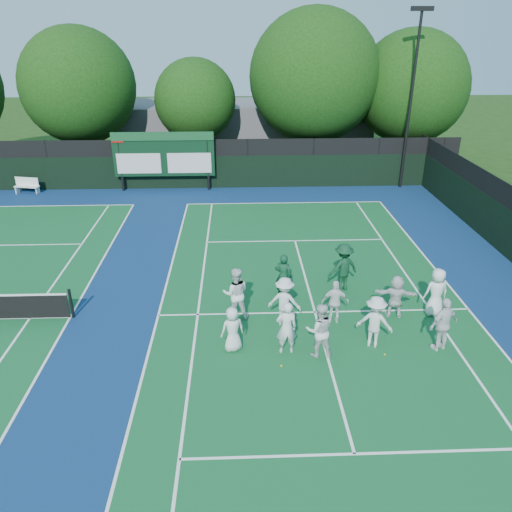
{
  "coord_description": "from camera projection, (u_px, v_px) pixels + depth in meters",
  "views": [
    {
      "loc": [
        -2.66,
        -13.99,
        9.19
      ],
      "look_at": [
        -2.0,
        3.0,
        1.3
      ],
      "focal_mm": 35.0,
      "sensor_mm": 36.0,
      "label": 1
    }
  ],
  "objects": [
    {
      "name": "ground",
      "position": [
        319.0,
        328.0,
        16.64
      ],
      "size": [
        120.0,
        120.0,
        0.0
      ],
      "primitive_type": "plane",
      "color": "#1B390F",
      "rests_on": "ground"
    },
    {
      "name": "court_apron",
      "position": [
        143.0,
        316.0,
        17.33
      ],
      "size": [
        34.0,
        32.0,
        0.01
      ],
      "primitive_type": "cube",
      "color": "navy",
      "rests_on": "ground"
    },
    {
      "name": "near_court",
      "position": [
        315.0,
        312.0,
        17.54
      ],
      "size": [
        11.05,
        23.85,
        0.01
      ],
      "color": "#115729",
      "rests_on": "ground"
    },
    {
      "name": "back_fence",
      "position": [
        182.0,
        167.0,
        30.36
      ],
      "size": [
        34.0,
        0.08,
        3.0
      ],
      "color": "black",
      "rests_on": "ground"
    },
    {
      "name": "scoreboard",
      "position": [
        164.0,
        155.0,
        29.6
      ],
      "size": [
        6.0,
        0.21,
        3.55
      ],
      "color": "black",
      "rests_on": "ground"
    },
    {
      "name": "clubhouse",
      "position": [
        245.0,
        130.0,
        37.48
      ],
      "size": [
        18.0,
        6.0,
        4.0
      ],
      "primitive_type": "cube",
      "color": "slate",
      "rests_on": "ground"
    },
    {
      "name": "light_pole_right",
      "position": [
        413.0,
        81.0,
        28.48
      ],
      "size": [
        1.2,
        0.3,
        10.12
      ],
      "color": "black",
      "rests_on": "ground"
    },
    {
      "name": "bench",
      "position": [
        27.0,
        185.0,
        29.82
      ],
      "size": [
        1.55,
        0.72,
        0.95
      ],
      "color": "white",
      "rests_on": "ground"
    },
    {
      "name": "tree_b",
      "position": [
        81.0,
        89.0,
        31.63
      ],
      "size": [
        7.2,
        7.2,
        9.29
      ],
      "color": "black",
      "rests_on": "ground"
    },
    {
      "name": "tree_c",
      "position": [
        198.0,
        102.0,
        32.24
      ],
      "size": [
        5.23,
        5.23,
        7.42
      ],
      "color": "black",
      "rests_on": "ground"
    },
    {
      "name": "tree_d",
      "position": [
        316.0,
        80.0,
        31.95
      ],
      "size": [
        8.31,
        8.31,
        10.36
      ],
      "color": "black",
      "rests_on": "ground"
    },
    {
      "name": "tree_e",
      "position": [
        413.0,
        90.0,
        32.45
      ],
      "size": [
        7.24,
        7.24,
        9.14
      ],
      "color": "black",
      "rests_on": "ground"
    },
    {
      "name": "tennis_ball_0",
      "position": [
        281.0,
        366.0,
        14.74
      ],
      "size": [
        0.07,
        0.07,
        0.07
      ],
      "primitive_type": "sphere",
      "color": "gold",
      "rests_on": "ground"
    },
    {
      "name": "tennis_ball_2",
      "position": [
        385.0,
        354.0,
        15.25
      ],
      "size": [
        0.07,
        0.07,
        0.07
      ],
      "primitive_type": "sphere",
      "color": "gold",
      "rests_on": "ground"
    },
    {
      "name": "tennis_ball_4",
      "position": [
        372.0,
        297.0,
        18.47
      ],
      "size": [
        0.07,
        0.07,
        0.07
      ],
      "primitive_type": "sphere",
      "color": "gold",
      "rests_on": "ground"
    },
    {
      "name": "tennis_ball_5",
      "position": [
        412.0,
        296.0,
        18.56
      ],
      "size": [
        0.07,
        0.07,
        0.07
      ],
      "primitive_type": "sphere",
      "color": "gold",
      "rests_on": "ground"
    },
    {
      "name": "player_front_0",
      "position": [
        233.0,
        329.0,
        15.24
      ],
      "size": [
        0.84,
        0.68,
        1.49
      ],
      "primitive_type": "imported",
      "rotation": [
        0.0,
        0.0,
        3.47
      ],
      "color": "white",
      "rests_on": "ground"
    },
    {
      "name": "player_front_1",
      "position": [
        286.0,
        328.0,
        15.06
      ],
      "size": [
        0.68,
        0.47,
        1.76
      ],
      "primitive_type": "imported",
      "rotation": [
        0.0,
        0.0,
        3.23
      ],
      "color": "white",
      "rests_on": "ground"
    },
    {
      "name": "player_front_2",
      "position": [
        319.0,
        330.0,
        14.94
      ],
      "size": [
        0.87,
        0.69,
        1.77
      ],
      "primitive_type": "imported",
      "rotation": [
        0.0,
        0.0,
        3.16
      ],
      "color": "silver",
      "rests_on": "ground"
    },
    {
      "name": "player_front_3",
      "position": [
        375.0,
        322.0,
        15.4
      ],
      "size": [
        1.27,
        1.0,
        1.73
      ],
      "primitive_type": "imported",
      "rotation": [
        0.0,
        0.0,
        2.77
      ],
      "color": "silver",
      "rests_on": "ground"
    },
    {
      "name": "player_front_4",
      "position": [
        443.0,
        324.0,
        15.21
      ],
      "size": [
        1.13,
        0.81,
        1.79
      ],
      "primitive_type": "imported",
      "rotation": [
        0.0,
        0.0,
        3.55
      ],
      "color": "silver",
      "rests_on": "ground"
    },
    {
      "name": "player_back_0",
      "position": [
        236.0,
        293.0,
        16.9
      ],
      "size": [
        0.92,
        0.72,
        1.86
      ],
      "primitive_type": "imported",
      "rotation": [
        0.0,
        0.0,
        3.16
      ],
      "color": "white",
      "rests_on": "ground"
    },
    {
      "name": "player_back_1",
      "position": [
        284.0,
        301.0,
        16.53
      ],
      "size": [
        1.25,
        0.92,
        1.72
      ],
      "primitive_type": "imported",
      "rotation": [
        0.0,
        0.0,
        2.86
      ],
      "color": "silver",
      "rests_on": "ground"
    },
    {
      "name": "player_back_2",
      "position": [
        335.0,
        302.0,
        16.67
      ],
      "size": [
        0.93,
        0.44,
        1.56
      ],
      "primitive_type": "imported",
      "rotation": [
        0.0,
        0.0,
        3.08
      ],
      "color": "white",
      "rests_on": "ground"
    },
    {
      "name": "player_back_3",
      "position": [
        396.0,
        296.0,
        17.03
      ],
      "size": [
        1.49,
        0.71,
        1.55
      ],
      "primitive_type": "imported",
      "rotation": [
        0.0,
        0.0,
        2.96
      ],
      "color": "silver",
      "rests_on": "ground"
    },
    {
      "name": "player_back_4",
      "position": [
        436.0,
        292.0,
        17.09
      ],
      "size": [
        0.91,
        0.64,
        1.74
      ],
      "primitive_type": "imported",
      "rotation": [
        0.0,
        0.0,
        3.25
      ],
      "color": "white",
      "rests_on": "ground"
    },
    {
      "name": "coach_left",
      "position": [
        283.0,
        276.0,
        18.18
      ],
      "size": [
        0.73,
        0.59,
        1.74
      ],
      "primitive_type": "imported",
      "rotation": [
        0.0,
        0.0,
        2.83
      ],
      "color": "#103B24",
      "rests_on": "ground"
    },
    {
      "name": "coach_right",
      "position": [
        343.0,
        267.0,
        18.67
      ],
      "size": [
        1.39,
        1.09,
        1.89
      ],
      "primitive_type": "imported",
      "rotation": [
        0.0,
        0.0,
        3.51
      ],
      "color": "#0F3920",
      "rests_on": "ground"
    }
  ]
}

